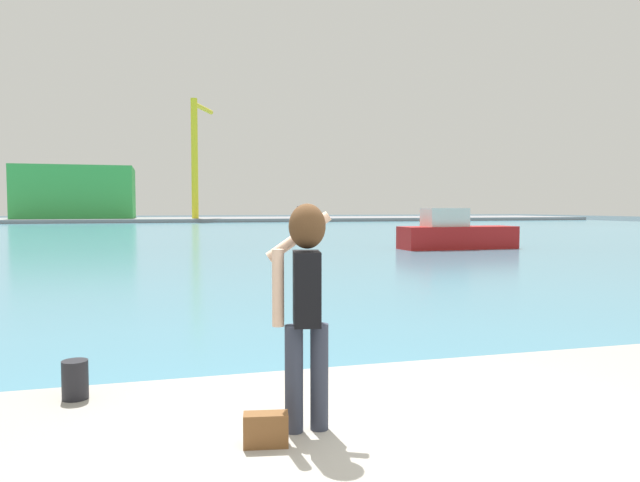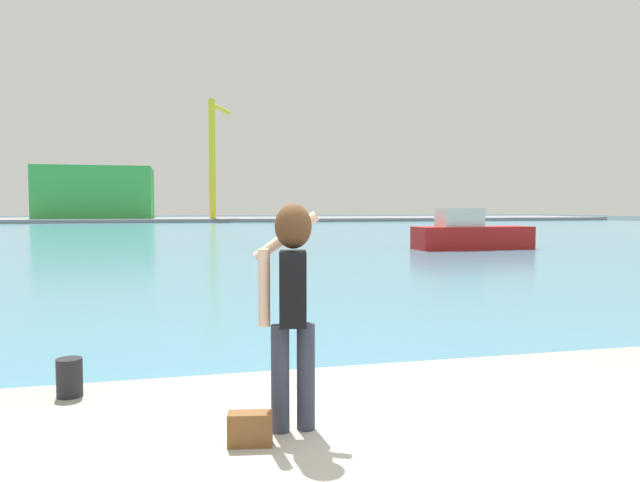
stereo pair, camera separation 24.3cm
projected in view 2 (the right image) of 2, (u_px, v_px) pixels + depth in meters
name	position (u px, v px, depth m)	size (l,w,h in m)	color
ground_plane	(195.00, 232.00, 52.87)	(220.00, 220.00, 0.00)	#334751
harbor_water	(194.00, 231.00, 54.81)	(140.00, 100.00, 0.02)	teal
quay_promenade	(380.00, 474.00, 4.33)	(14.00, 4.00, 0.52)	#9E998E
far_shore_dock	(188.00, 220.00, 93.61)	(140.00, 20.00, 0.53)	gray
person_photographer	(292.00, 293.00, 4.45)	(0.53, 0.56, 1.74)	#2D3342
handbag	(250.00, 429.00, 4.21)	(0.32, 0.14, 0.24)	brown
harbor_bollard	(70.00, 377.00, 5.30)	(0.23, 0.23, 0.35)	black
boat_moored	(470.00, 234.00, 30.96)	(6.35, 1.99, 2.17)	#B21919
warehouse_left	(97.00, 193.00, 92.02)	(16.87, 12.65, 7.89)	green
port_crane	(214.00, 150.00, 89.23)	(3.99, 8.08, 17.97)	yellow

